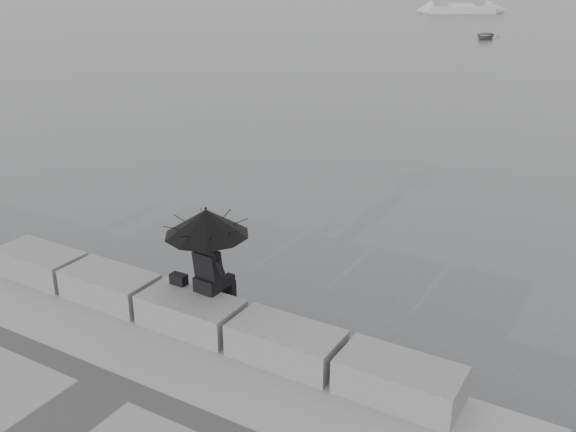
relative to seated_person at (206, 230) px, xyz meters
The scene contains 10 objects.
ground 2.03m from the seated_person, 138.13° to the left, with size 360.00×360.00×0.00m, color #4D5053.
stone_block_far_left 3.74m from the seated_person, behind, with size 1.60×0.80×0.50m, color slate.
stone_block_left 2.24m from the seated_person, 168.79° to the right, with size 1.60×0.80×0.50m, color slate.
stone_block_centre 1.33m from the seated_person, 106.11° to the right, with size 1.60×0.80×0.50m, color slate.
stone_block_right 2.07m from the seated_person, 12.62° to the right, with size 1.60×0.80×0.50m, color slate.
stone_block_far_right 3.55m from the seated_person, ahead, with size 1.60×0.80×0.50m, color slate.
seated_person is the anchor object (origin of this frame).
bag 1.09m from the seated_person, behind, with size 0.27×0.15×0.17m, color black.
sailboat_left 76.15m from the seated_person, 103.43° to the left, with size 8.07×6.39×12.90m.
dinghy 47.95m from the seated_person, 99.34° to the left, with size 2.94×1.25×0.50m, color gray.
Camera 1 is at (5.65, -7.12, 5.76)m, focal length 40.00 mm.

